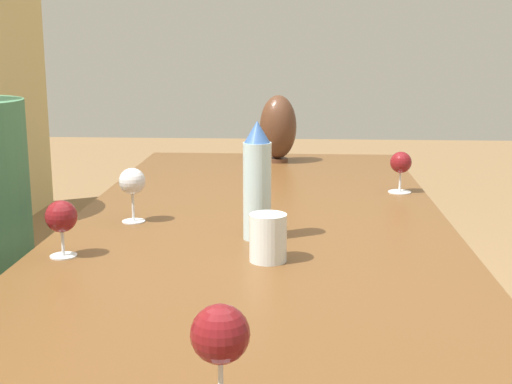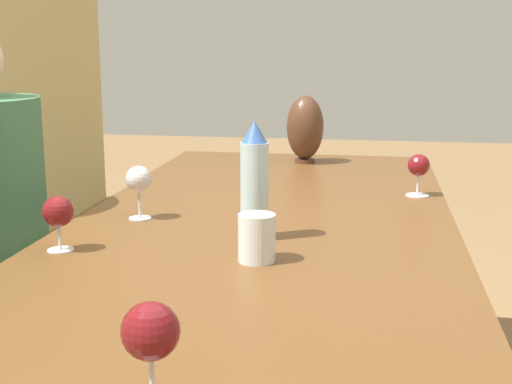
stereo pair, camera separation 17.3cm
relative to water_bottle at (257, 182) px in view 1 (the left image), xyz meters
name	(u,v)px [view 1 (the left image)]	position (x,y,z in m)	size (l,w,h in m)	color
dining_table	(255,263)	(0.02, 0.01, -0.20)	(2.50, 0.99, 0.75)	brown
water_bottle	(257,182)	(0.00, 0.00, 0.00)	(0.07, 0.07, 0.28)	#ADCCD6
water_tumbler	(268,238)	(-0.17, -0.03, -0.08)	(0.08, 0.08, 0.10)	silver
vase	(278,128)	(1.06, -0.02, 0.00)	(0.14, 0.14, 0.26)	#4C2D1E
wine_glass_0	(220,336)	(-0.81, 0.00, -0.03)	(0.08, 0.08, 0.15)	silver
wine_glass_1	(132,183)	(0.14, 0.33, -0.03)	(0.07, 0.07, 0.14)	silver
wine_glass_2	(61,218)	(-0.17, 0.41, -0.05)	(0.07, 0.07, 0.13)	silver
wine_glass_3	(401,164)	(0.54, -0.41, -0.05)	(0.07, 0.07, 0.13)	silver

